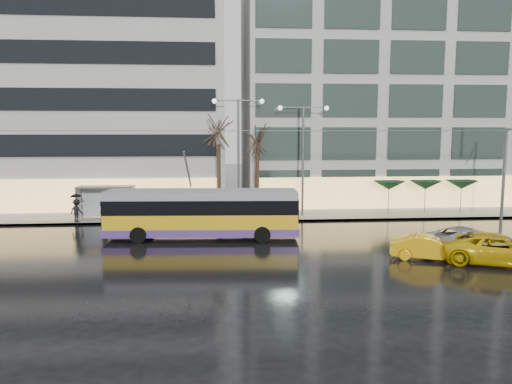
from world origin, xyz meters
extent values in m
plane|color=black|center=(0.00, 0.00, 0.00)|extent=(140.00, 140.00, 0.00)
cube|color=gray|center=(2.00, 14.00, 0.07)|extent=(80.00, 10.00, 0.15)
cube|color=slate|center=(2.00, 9.05, 0.07)|extent=(80.00, 0.10, 0.15)
cube|color=#ACA9A5|center=(-16.00, 19.00, 11.15)|extent=(34.00, 14.00, 22.00)
cube|color=#ACA9A5|center=(19.00, 19.00, 12.65)|extent=(32.00, 14.00, 25.00)
cube|color=gold|center=(-0.65, 3.85, 1.05)|extent=(12.09, 3.20, 1.49)
cube|color=#52327F|center=(-0.65, 3.85, 0.55)|extent=(12.13, 3.25, 0.50)
cube|color=black|center=(-0.65, 3.85, 2.14)|extent=(12.11, 3.23, 0.90)
cube|color=gray|center=(-0.65, 3.85, 2.84)|extent=(12.09, 3.20, 0.50)
cube|color=black|center=(5.35, 3.49, 1.99)|extent=(0.20, 2.29, 1.30)
cube|color=black|center=(-6.65, 4.21, 1.99)|extent=(0.20, 2.29, 1.30)
cylinder|color=black|center=(3.20, 4.87, 0.50)|extent=(1.02, 0.41, 1.00)
cylinder|color=black|center=(3.06, 2.38, 0.50)|extent=(1.02, 0.41, 1.00)
cylinder|color=black|center=(-4.36, 5.32, 0.50)|extent=(1.02, 0.41, 1.00)
cylinder|color=black|center=(-4.50, 2.83, 0.50)|extent=(1.02, 0.41, 1.00)
cylinder|color=#595B60|center=(-1.59, 4.85, 4.29)|extent=(0.28, 3.70, 2.62)
cylinder|color=#595B60|center=(-1.56, 5.35, 4.29)|extent=(0.28, 3.70, 2.62)
cylinder|color=#595B60|center=(22.00, 8.50, 3.50)|extent=(0.24, 0.24, 7.00)
cylinder|color=#595B60|center=(1.00, 5.75, 6.80)|extent=(42.00, 0.04, 0.04)
cylinder|color=#595B60|center=(1.00, 6.25, 6.80)|extent=(42.00, 0.04, 0.04)
cube|color=#595B60|center=(-8.00, 10.50, 2.60)|extent=(4.20, 1.60, 0.12)
cube|color=silver|center=(-8.00, 11.20, 1.35)|extent=(4.00, 0.05, 2.20)
cube|color=white|center=(-10.05, 10.50, 1.35)|extent=(0.10, 1.40, 2.20)
cylinder|color=#595B60|center=(-10.00, 9.80, 1.35)|extent=(0.10, 0.10, 2.40)
cylinder|color=#595B60|center=(-10.00, 11.20, 1.35)|extent=(0.10, 0.10, 2.40)
cylinder|color=#595B60|center=(-6.00, 9.80, 1.35)|extent=(0.10, 0.10, 2.40)
cylinder|color=#595B60|center=(-6.00, 11.20, 1.35)|extent=(0.10, 0.10, 2.40)
cylinder|color=#595B60|center=(2.00, 10.80, 4.65)|extent=(0.18, 0.18, 9.00)
cylinder|color=#595B60|center=(1.10, 10.80, 9.05)|extent=(1.80, 0.10, 0.10)
cylinder|color=#595B60|center=(2.90, 10.80, 9.05)|extent=(1.80, 0.10, 0.10)
sphere|color=#FFF2CC|center=(0.20, 10.80, 9.00)|extent=(0.36, 0.36, 0.36)
sphere|color=#FFF2CC|center=(3.80, 10.80, 9.00)|extent=(0.36, 0.36, 0.36)
cylinder|color=#595B60|center=(7.00, 10.80, 4.40)|extent=(0.18, 0.18, 8.50)
cylinder|color=#595B60|center=(6.10, 10.80, 8.55)|extent=(1.80, 0.10, 0.10)
cylinder|color=#595B60|center=(7.90, 10.80, 8.55)|extent=(1.80, 0.10, 0.10)
sphere|color=#FFF2CC|center=(5.20, 10.80, 8.50)|extent=(0.36, 0.36, 0.36)
sphere|color=#FFF2CC|center=(8.80, 10.80, 8.50)|extent=(0.36, 0.36, 0.36)
cylinder|color=black|center=(0.50, 11.00, 2.95)|extent=(0.28, 0.28, 5.60)
cylinder|color=black|center=(3.50, 11.20, 2.60)|extent=(0.28, 0.28, 4.90)
cylinder|color=#595B60|center=(14.00, 11.00, 1.25)|extent=(0.06, 0.06, 2.20)
cone|color=#0E341E|center=(14.00, 11.00, 2.45)|extent=(2.50, 2.50, 0.70)
cylinder|color=#595B60|center=(17.00, 11.00, 1.25)|extent=(0.06, 0.06, 2.20)
cone|color=#0E341E|center=(17.00, 11.00, 2.45)|extent=(2.50, 2.50, 0.70)
cylinder|color=#595B60|center=(20.00, 11.00, 1.25)|extent=(0.06, 0.06, 2.20)
cone|color=#0E341E|center=(20.00, 11.00, 2.45)|extent=(2.50, 2.50, 0.70)
imported|color=#FFB50D|center=(11.53, -2.25, 0.65)|extent=(4.18, 2.71, 1.30)
imported|color=#E1B90B|center=(14.77, -3.45, 0.78)|extent=(6.20, 4.60, 1.57)
imported|color=#A09FA4|center=(14.41, -1.00, 0.73)|extent=(5.69, 3.54, 1.47)
imported|color=black|center=(-8.11, 10.01, 1.04)|extent=(0.74, 0.58, 1.78)
imported|color=#F55187|center=(-8.11, 10.01, 1.90)|extent=(1.18, 1.20, 0.88)
imported|color=black|center=(-5.08, 9.70, 1.09)|extent=(1.03, 0.87, 1.88)
imported|color=black|center=(-9.90, 9.40, 0.99)|extent=(1.25, 1.04, 1.69)
imported|color=black|center=(-9.90, 9.40, 1.90)|extent=(1.10, 1.10, 0.72)
camera|label=1|loc=(0.25, -27.43, 6.99)|focal=35.00mm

